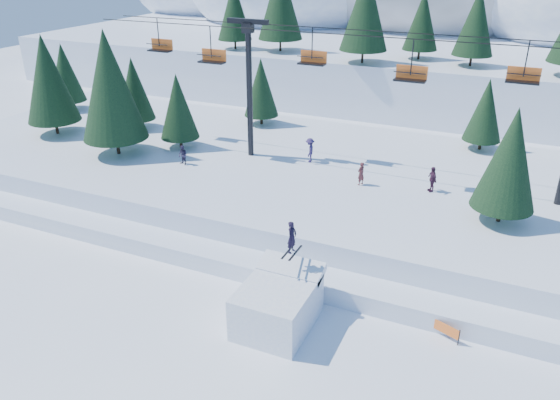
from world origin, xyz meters
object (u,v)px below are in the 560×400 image
at_px(banner_far, 438,307).
at_px(banner_near, 433,323).
at_px(chairlift, 386,80).
at_px(jump_kicker, 278,303).

bearing_deg(banner_far, banner_near, -90.10).
relative_size(chairlift, banner_far, 16.21).
height_order(banner_near, banner_far, same).
distance_m(jump_kicker, banner_near, 7.78).
height_order(jump_kicker, chairlift, chairlift).
bearing_deg(chairlift, jump_kicker, -93.37).
bearing_deg(chairlift, banner_near, -63.83).
xyz_separation_m(jump_kicker, chairlift, (0.92, 15.58, 8.05)).
distance_m(chairlift, banner_near, 16.95).
bearing_deg(jump_kicker, banner_near, 19.36).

